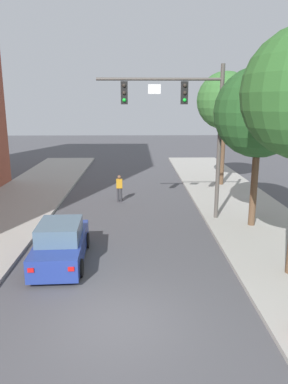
# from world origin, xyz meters

# --- Properties ---
(ground_plane) EXTENTS (120.00, 120.00, 0.00)m
(ground_plane) POSITION_xyz_m (0.00, 0.00, 0.00)
(ground_plane) COLOR #4C4C51
(traffic_signal_mast) EXTENTS (6.02, 0.38, 7.50)m
(traffic_signal_mast) POSITION_xyz_m (2.93, 8.85, 5.32)
(traffic_signal_mast) COLOR #514C47
(traffic_signal_mast) RESTS_ON sidewalk_right
(car_lead_blue) EXTENTS (1.99, 4.31, 1.60)m
(car_lead_blue) POSITION_xyz_m (-2.30, 3.95, 0.72)
(car_lead_blue) COLOR navy
(car_lead_blue) RESTS_ON ground
(pedestrian_crossing_road) EXTENTS (0.36, 0.22, 1.64)m
(pedestrian_crossing_road) POSITION_xyz_m (-0.50, 12.60, 0.91)
(pedestrian_crossing_road) COLOR #333338
(pedestrian_crossing_road) RESTS_ON ground
(street_tree_second) EXTENTS (4.07, 4.07, 7.35)m
(street_tree_second) POSITION_xyz_m (6.07, 7.67, 5.44)
(street_tree_second) COLOR brown
(street_tree_second) RESTS_ON sidewalk_right
(street_tree_third) EXTENTS (3.91, 3.91, 7.85)m
(street_tree_third) POSITION_xyz_m (6.66, 16.68, 6.01)
(street_tree_third) COLOR brown
(street_tree_third) RESTS_ON sidewalk_right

